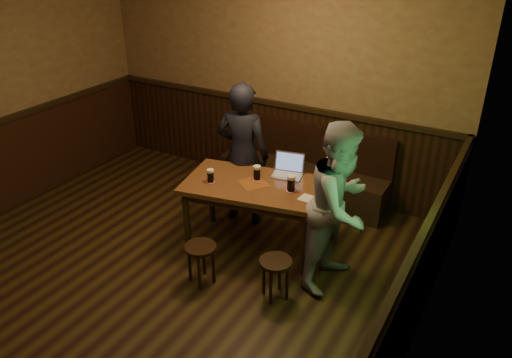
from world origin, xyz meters
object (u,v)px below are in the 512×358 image
Objects in this scene: pint_left at (211,176)px; pint_right at (291,183)px; person_grey at (340,206)px; pint_mid at (257,173)px; stool_right at (276,268)px; laptop at (288,169)px; pub_table at (254,192)px; stool_left at (201,253)px; person_suit at (243,155)px; bench at (304,175)px.

pint_left is 0.85m from pint_right.
person_grey reaches higher than pint_right.
pint_right reaches higher than pint_mid.
laptop is at bearing 111.18° from stool_right.
laptop is (0.62, 0.57, -0.02)m from pint_left.
pub_table reaches higher than stool_right.
stool_left is at bearing -110.19° from pub_table.
pub_table is 0.88m from stool_left.
stool_right is (0.61, -0.65, -0.34)m from pub_table.
pint_mid is 0.36m from laptop.
pub_table is 0.61m from person_suit.
person_suit is (-0.39, 0.43, 0.18)m from pub_table.
pint_right is (0.54, 0.85, 0.52)m from stool_left.
pint_left reaches higher than stool_right.
stool_right is at bearing 153.11° from person_grey.
stool_right is 1.10m from pint_mid.
pint_mid is 0.44× the size of laptop.
pint_mid is (-0.01, -1.20, 0.54)m from bench.
stool_left is at bearing -122.47° from pint_right.
pint_left is 0.87× the size of pint_right.
person_grey is at bearing -42.67° from laptop.
stool_right is 1.22m from pint_left.
bench is 2.10m from stool_left.
laptop is 0.22× the size of person_suit.
stool_right is 0.25× the size of person_suit.
pub_table is 0.20m from pint_mid.
stool_right is 0.89m from pint_right.
bench is at bearing 91.57° from laptop.
person_suit is 1.48m from person_grey.
laptop is 0.61m from person_suit.
pint_right is (-0.20, 0.69, 0.53)m from stool_right.
bench is 5.26× the size of stool_right.
pub_table is 0.45m from pint_right.
laptop is at bearing -76.86° from bench.
stool_left is 1.36m from person_suit.
bench reaches higher than stool_left.
pint_mid is 0.10× the size of person_grey.
pint_mid is at bearing 130.04° from stool_right.
person_suit is at bearing -114.34° from bench.
pint_mid is (-0.62, 0.74, 0.52)m from stool_right.
person_grey is at bearing -10.92° from pint_mid.
stool_left is 2.47× the size of pint_right.
bench is 1.79m from person_grey.
bench is at bearing 107.44° from stool_right.
stool_left is 1.01× the size of stool_right.
bench is 2.03m from stool_right.
stool_left is 1.14m from pint_right.
person_suit is at bearing 101.94° from stool_left.
person_suit reaches higher than laptop.
stool_right is at bearing -57.89° from pub_table.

